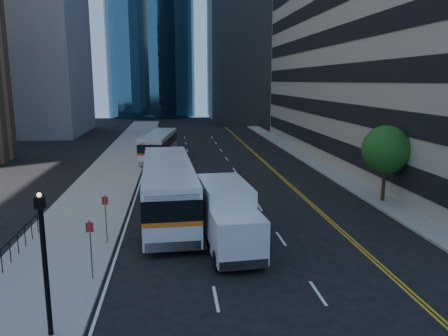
% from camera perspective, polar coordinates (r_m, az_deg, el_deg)
% --- Properties ---
extents(ground, '(160.00, 160.00, 0.00)m').
position_cam_1_polar(ground, '(21.42, 7.42, -11.07)').
color(ground, black).
rests_on(ground, ground).
extents(sidewalk_west, '(5.00, 90.00, 0.15)m').
position_cam_1_polar(sidewalk_west, '(45.28, -13.45, 0.77)').
color(sidewalk_west, gray).
rests_on(sidewalk_west, ground).
extents(sidewalk_east, '(2.00, 90.00, 0.15)m').
position_cam_1_polar(sidewalk_east, '(47.04, 10.84, 1.26)').
color(sidewalk_east, gray).
rests_on(sidewalk_east, ground).
extents(midrise_west, '(18.00, 18.00, 35.00)m').
position_cam_1_polar(midrise_west, '(75.44, -25.48, 17.41)').
color(midrise_west, gray).
rests_on(midrise_west, ground).
extents(street_tree, '(3.20, 3.20, 5.10)m').
position_cam_1_polar(street_tree, '(30.88, 20.40, 2.26)').
color(street_tree, '#332114').
rests_on(street_tree, sidewalk_east).
extents(lamp_post, '(0.28, 0.28, 4.56)m').
position_cam_1_polar(lamp_post, '(14.84, -22.39, -10.92)').
color(lamp_post, black).
rests_on(lamp_post, sidewalk_west).
extents(bus_front, '(3.39, 13.06, 3.34)m').
position_cam_1_polar(bus_front, '(26.40, -7.32, -2.59)').
color(bus_front, silver).
rests_on(bus_front, ground).
extents(bus_rear, '(3.78, 10.90, 2.75)m').
position_cam_1_polar(bus_rear, '(46.35, -8.46, 2.99)').
color(bus_rear, silver).
rests_on(bus_rear, ground).
extents(box_truck, '(2.74, 6.68, 3.12)m').
position_cam_1_polar(box_truck, '(21.49, 0.53, -6.22)').
color(box_truck, silver).
rests_on(box_truck, ground).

